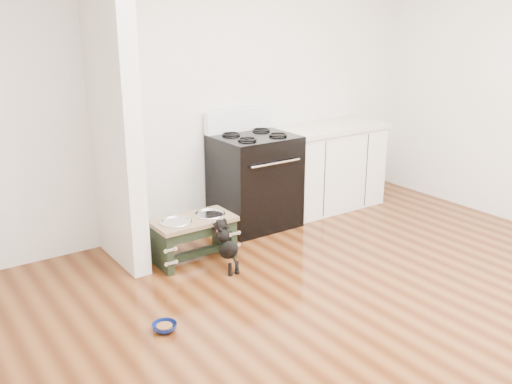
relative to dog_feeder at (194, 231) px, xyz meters
name	(u,v)px	position (x,y,z in m)	size (l,w,h in m)	color
ground	(400,322)	(0.67, -1.74, -0.28)	(5.00, 5.00, 0.00)	#451F0C
room_shell	(421,90)	(0.67, -1.74, 1.34)	(5.00, 5.00, 5.00)	silver
partition_wall	(113,106)	(-0.50, 0.36, 1.07)	(0.15, 0.80, 2.70)	silver
oven_range	(254,179)	(0.92, 0.42, 0.20)	(0.76, 0.69, 1.14)	black
cabinet_run	(327,167)	(1.90, 0.44, 0.18)	(1.24, 0.64, 0.91)	white
dog_feeder	(194,231)	(0.00, 0.00, 0.00)	(0.70, 0.38, 0.40)	black
puppy	(226,244)	(0.13, -0.32, -0.04)	(0.12, 0.36, 0.43)	black
floor_bowl	(165,327)	(-0.73, -0.89, -0.25)	(0.18, 0.18, 0.05)	navy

